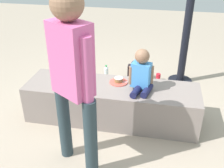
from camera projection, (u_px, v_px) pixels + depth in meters
ground_plane at (112, 118)px, 3.33m from camera, size 12.00×12.00×0.00m
concrete_ledge at (112, 102)px, 3.22m from camera, size 2.04×0.58×0.45m
child_seated at (142, 73)px, 2.94m from camera, size 0.28×0.34×0.48m
adult_standing at (72, 71)px, 2.18m from camera, size 0.44×0.36×1.68m
cake_plate at (119, 81)px, 3.18m from camera, size 0.22×0.22×0.07m
gift_bag at (126, 90)px, 3.62m from camera, size 0.22×0.09×0.36m
railing_post at (184, 51)px, 3.93m from camera, size 0.36×0.36×1.31m
water_bottle_near_gift at (106, 72)px, 4.25m from camera, size 0.07×0.07×0.22m
party_cup_red at (158, 77)px, 4.18m from camera, size 0.07×0.07×0.12m
handbag_black_leather at (137, 72)px, 4.22m from camera, size 0.29×0.11×0.33m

